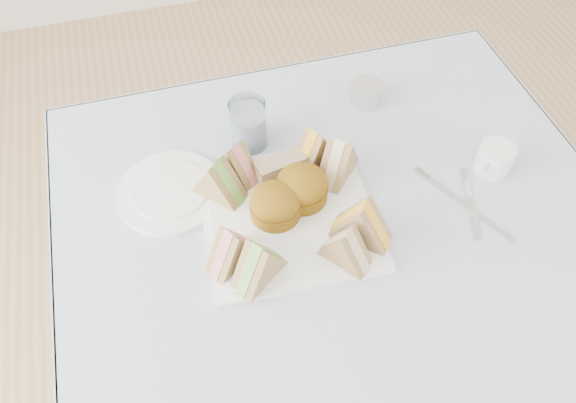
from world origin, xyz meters
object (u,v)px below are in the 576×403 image
object	(u,v)px
serving_plate	(288,216)
water_glass	(248,124)
creamer_jug	(494,159)
table	(338,337)

from	to	relation	value
serving_plate	water_glass	bearing A→B (deg)	99.90
water_glass	creamer_jug	bearing A→B (deg)	-24.69
table	serving_plate	world-z (taller)	serving_plate
water_glass	serving_plate	bearing A→B (deg)	-83.67
water_glass	creamer_jug	distance (m)	0.48
table	creamer_jug	distance (m)	0.53
creamer_jug	serving_plate	bearing A→B (deg)	158.55
table	creamer_jug	xyz separation A→B (m)	(0.32, 0.10, 0.41)
serving_plate	water_glass	size ratio (longest dim) A/B	2.89
serving_plate	creamer_jug	distance (m)	0.41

